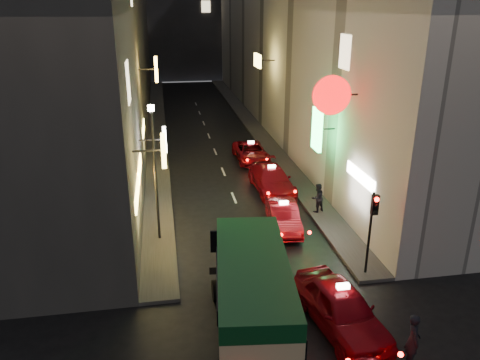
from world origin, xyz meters
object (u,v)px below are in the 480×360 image
taxi_near (341,305)px  traffic_light (373,217)px  pedestrian_crossing (413,336)px  lamp_post (155,165)px  minibus (253,288)px

taxi_near → traffic_light: 3.99m
pedestrian_crossing → lamp_post: 12.25m
minibus → pedestrian_crossing: bearing=-26.1°
lamp_post → traffic_light: bearing=-28.9°
minibus → lamp_post: (-3.00, 7.09, 1.98)m
minibus → taxi_near: (2.99, -0.24, -0.85)m
taxi_near → pedestrian_crossing: (1.51, -1.97, 0.09)m
lamp_post → pedestrian_crossing: bearing=-51.1°
minibus → lamp_post: 7.95m
minibus → traffic_light: size_ratio=1.90×
minibus → taxi_near: size_ratio=1.12×
pedestrian_crossing → lamp_post: (-7.50, 9.30, 2.74)m
taxi_near → lamp_post: lamp_post is taller
lamp_post → taxi_near: bearing=-50.7°
minibus → taxi_near: bearing=-4.6°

